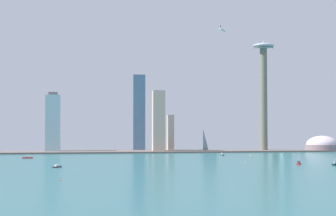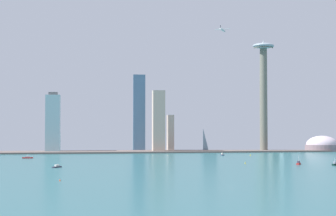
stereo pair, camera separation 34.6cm
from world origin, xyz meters
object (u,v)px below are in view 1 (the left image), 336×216
at_px(skyscraper_8, 276,125).
at_px(boat_0, 28,157).
at_px(channel_buoy_0, 60,180).
at_px(skyscraper_4, 53,123).
at_px(skyscraper_7, 159,121).
at_px(boat_3, 222,154).
at_px(skyscraper_5, 139,112).
at_px(skyscraper_6, 170,133).
at_px(boat_2, 57,166).
at_px(boat_4, 299,163).
at_px(skyscraper_3, 261,117).
at_px(airplane, 223,30).
at_px(skyscraper_0, 285,114).
at_px(stadium_dome, 320,145).
at_px(boat_1, 335,164).
at_px(channel_buoy_2, 250,155).
at_px(observation_tower, 263,77).
at_px(channel_buoy_1, 245,163).
at_px(skyscraper_2, 154,120).
at_px(skyscraper_1, 209,134).

bearing_deg(skyscraper_8, boat_0, -154.71).
bearing_deg(channel_buoy_0, skyscraper_4, 95.63).
bearing_deg(skyscraper_7, boat_3, -48.57).
relative_size(skyscraper_5, skyscraper_6, 2.24).
height_order(boat_2, boat_4, boat_4).
distance_m(skyscraper_3, airplane, 228.90).
height_order(skyscraper_0, skyscraper_8, skyscraper_0).
xyz_separation_m(skyscraper_3, skyscraper_8, (42.62, 31.62, -15.86)).
bearing_deg(stadium_dome, boat_1, -111.90).
bearing_deg(boat_2, channel_buoy_2, 162.33).
bearing_deg(skyscraper_4, skyscraper_6, 1.68).
distance_m(skyscraper_3, boat_3, 214.91).
distance_m(observation_tower, boat_1, 383.74).
distance_m(skyscraper_0, skyscraper_7, 264.76).
xyz_separation_m(skyscraper_4, boat_2, (35.06, -349.23, -53.97)).
height_order(channel_buoy_0, channel_buoy_1, channel_buoy_1).
distance_m(skyscraper_3, boat_0, 488.07).
xyz_separation_m(skyscraper_8, channel_buoy_1, (-182.67, -385.80, -51.49)).
height_order(skyscraper_7, channel_buoy_0, skyscraper_7).
bearing_deg(channel_buoy_2, skyscraper_5, 133.98).
bearing_deg(boat_2, skyscraper_2, -162.05).
xyz_separation_m(skyscraper_0, skyscraper_6, (-235.91, -1.81, -37.66)).
height_order(skyscraper_0, channel_buoy_1, skyscraper_0).
relative_size(skyscraper_6, skyscraper_7, 0.61).
bearing_deg(stadium_dome, channel_buoy_1, -128.30).
relative_size(skyscraper_1, skyscraper_6, 0.97).
relative_size(boat_4, airplane, 0.44).
height_order(stadium_dome, skyscraper_2, skyscraper_2).
bearing_deg(skyscraper_5, boat_0, -133.83).
bearing_deg(skyscraper_6, observation_tower, -5.60).
xyz_separation_m(skyscraper_2, boat_4, (141.53, -429.07, -60.96)).
relative_size(skyscraper_2, boat_0, 7.46).
bearing_deg(skyscraper_4, skyscraper_3, 4.33).
height_order(skyscraper_3, skyscraper_8, skyscraper_3).
bearing_deg(boat_3, skyscraper_8, -48.23).
distance_m(skyscraper_8, boat_4, 429.61).
bearing_deg(skyscraper_0, skyscraper_1, 176.29).
distance_m(observation_tower, skyscraper_0, 92.75).
height_order(observation_tower, boat_3, observation_tower).
distance_m(channel_buoy_1, channel_buoy_2, 183.83).
relative_size(boat_2, boat_3, 1.29).
bearing_deg(skyscraper_4, skyscraper_8, 7.83).
height_order(boat_1, channel_buoy_0, boat_1).
xyz_separation_m(skyscraper_3, channel_buoy_0, (-367.94, -533.59, -67.94)).
bearing_deg(boat_1, skyscraper_6, -105.06).
bearing_deg(skyscraper_8, skyscraper_7, -162.03).
height_order(skyscraper_0, boat_1, skyscraper_0).
xyz_separation_m(skyscraper_5, skyscraper_8, (295.61, 32.38, -24.32)).
bearing_deg(stadium_dome, skyscraper_5, 173.86).
bearing_deg(observation_tower, boat_3, -133.49).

